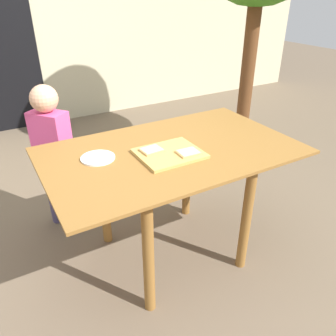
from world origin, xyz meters
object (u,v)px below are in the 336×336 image
at_px(pizza_slice_far_left, 152,150).
at_px(pizza_slice_near_right, 188,152).
at_px(dining_table, 171,170).
at_px(plate_white_left, 98,158).
at_px(cutting_board, 169,154).
at_px(child_left, 53,150).

bearing_deg(pizza_slice_far_left, pizza_slice_near_right, -38.65).
distance_m(dining_table, plate_white_left, 0.44).
bearing_deg(pizza_slice_near_right, pizza_slice_far_left, 141.35).
bearing_deg(pizza_slice_far_left, cutting_board, -39.06).
bearing_deg(pizza_slice_far_left, child_left, 121.19).
relative_size(plate_white_left, child_left, 0.17).
xyz_separation_m(cutting_board, child_left, (-0.48, 0.74, -0.17)).
distance_m(pizza_slice_far_left, child_left, 0.81).
bearing_deg(plate_white_left, child_left, 102.30).
height_order(dining_table, pizza_slice_far_left, pizza_slice_far_left).
bearing_deg(pizza_slice_near_right, child_left, 125.30).
xyz_separation_m(cutting_board, pizza_slice_near_right, (0.08, -0.06, 0.01)).
bearing_deg(pizza_slice_near_right, dining_table, 105.74).
relative_size(dining_table, child_left, 1.37).
bearing_deg(pizza_slice_near_right, cutting_board, 141.74).
xyz_separation_m(cutting_board, plate_white_left, (-0.36, 0.15, -0.00)).
relative_size(pizza_slice_near_right, plate_white_left, 0.66).
relative_size(cutting_board, plate_white_left, 1.86).
distance_m(cutting_board, pizza_slice_near_right, 0.10).
xyz_separation_m(pizza_slice_near_right, pizza_slice_far_left, (-0.16, 0.13, 0.00)).
height_order(cutting_board, pizza_slice_near_right, pizza_slice_near_right).
bearing_deg(dining_table, cutting_board, -129.77).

